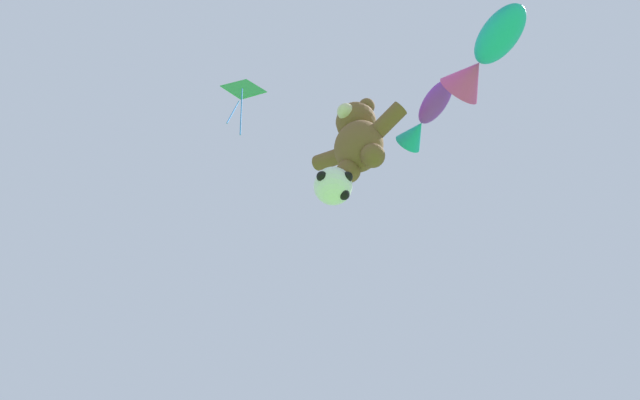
{
  "coord_description": "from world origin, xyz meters",
  "views": [
    {
      "loc": [
        2.75,
        0.95,
        1.29
      ],
      "look_at": [
        -0.74,
        5.29,
        8.12
      ],
      "focal_mm": 28.0,
      "sensor_mm": 36.0,
      "label": 1
    }
  ],
  "objects_px": {
    "fish_kite_violet": "(425,118)",
    "fish_kite_teal": "(484,56)",
    "soccer_ball_kite": "(333,186)",
    "teddy_bear_kite": "(357,138)",
    "diamond_kite": "(243,92)"
  },
  "relations": [
    {
      "from": "soccer_ball_kite",
      "to": "fish_kite_teal",
      "type": "xyz_separation_m",
      "value": [
        3.59,
        0.02,
        1.07
      ]
    },
    {
      "from": "fish_kite_violet",
      "to": "teddy_bear_kite",
      "type": "bearing_deg",
      "value": -153.68
    },
    {
      "from": "teddy_bear_kite",
      "to": "soccer_ball_kite",
      "type": "distance_m",
      "value": 1.71
    },
    {
      "from": "fish_kite_violet",
      "to": "diamond_kite",
      "type": "height_order",
      "value": "diamond_kite"
    },
    {
      "from": "soccer_ball_kite",
      "to": "fish_kite_violet",
      "type": "relative_size",
      "value": 0.47
    },
    {
      "from": "fish_kite_teal",
      "to": "diamond_kite",
      "type": "bearing_deg",
      "value": -164.5
    },
    {
      "from": "fish_kite_teal",
      "to": "diamond_kite",
      "type": "relative_size",
      "value": 0.69
    },
    {
      "from": "teddy_bear_kite",
      "to": "diamond_kite",
      "type": "bearing_deg",
      "value": -142.41
    },
    {
      "from": "diamond_kite",
      "to": "fish_kite_violet",
      "type": "bearing_deg",
      "value": 33.64
    },
    {
      "from": "teddy_bear_kite",
      "to": "diamond_kite",
      "type": "height_order",
      "value": "diamond_kite"
    },
    {
      "from": "fish_kite_violet",
      "to": "fish_kite_teal",
      "type": "relative_size",
      "value": 0.9
    },
    {
      "from": "soccer_ball_kite",
      "to": "fish_kite_violet",
      "type": "bearing_deg",
      "value": 26.78
    },
    {
      "from": "teddy_bear_kite",
      "to": "fish_kite_violet",
      "type": "bearing_deg",
      "value": 26.32
    },
    {
      "from": "teddy_bear_kite",
      "to": "fish_kite_violet",
      "type": "relative_size",
      "value": 1.38
    },
    {
      "from": "soccer_ball_kite",
      "to": "diamond_kite",
      "type": "height_order",
      "value": "diamond_kite"
    }
  ]
}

